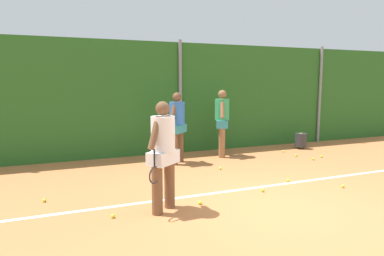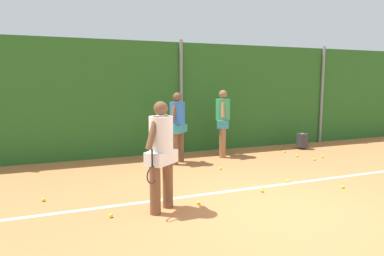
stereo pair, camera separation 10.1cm
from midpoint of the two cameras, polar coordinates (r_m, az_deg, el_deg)
The scene contains 20 objects.
ground_plane at distance 7.39m, azimuth 7.86°, elevation -9.23°, with size 28.11×28.11×0.00m, color #C67542.
hedge_fence_backdrop at distance 10.44m, azimuth -1.84°, elevation 4.95°, with size 18.27×0.25×3.29m, color #286023.
fence_post_center at distance 10.27m, azimuth -1.51°, elevation 5.10°, with size 0.10×0.10×3.36m, color gray.
fence_post_right at distance 13.04m, azimuth 20.95°, elevation 5.14°, with size 0.10×0.10×3.36m, color gray.
court_baseline_paint at distance 7.09m, azimuth 9.30°, elevation -9.97°, with size 13.35×0.10×0.01m, color white.
player_foreground_near at distance 5.65m, azimuth -4.64°, elevation -3.72°, with size 0.65×0.61×1.83m.
player_midcourt at distance 8.98m, azimuth -2.09°, elevation 0.70°, with size 0.61×0.62×1.87m.
player_backcourt_far at distance 9.89m, azimuth 5.42°, elevation 1.44°, with size 0.54×0.73×1.91m.
ball_hopper at distance 11.59m, azimuth 18.06°, elevation -1.90°, with size 0.36×0.36×0.51m.
tennis_ball_0 at distance 10.05m, azimuth 19.91°, elevation -4.90°, with size 0.07×0.07×0.07m, color #CCDB33.
tennis_ball_1 at distance 5.76m, azimuth -12.81°, elevation -13.99°, with size 0.07×0.07×0.07m, color #CCDB33.
tennis_ball_2 at distance 10.48m, azimuth 21.10°, elevation -4.46°, with size 0.07×0.07×0.07m, color #CCDB33.
tennis_ball_4 at distance 8.52m, azimuth 5.08°, elevation -6.69°, with size 0.07×0.07×0.07m, color #CCDB33.
tennis_ball_5 at distance 7.70m, azimuth 24.09°, elevation -8.90°, with size 0.07×0.07×0.07m, color #CCDB33.
tennis_ball_7 at distance 6.84m, azimuth -23.02°, elevation -10.89°, with size 0.07×0.07×0.07m, color #CCDB33.
tennis_ball_8 at distance 6.96m, azimuth 11.94°, elevation -10.12°, with size 0.07×0.07×0.07m, color #CCDB33.
tennis_ball_9 at distance 10.88m, azimuth 15.36°, elevation -3.78°, with size 0.07×0.07×0.07m, color #CCDB33.
tennis_ball_10 at distance 10.40m, azimuth 17.31°, elevation -4.38°, with size 0.07×0.07×0.07m, color #CCDB33.
tennis_ball_12 at distance 6.17m, azimuth 1.56°, elevation -12.30°, with size 0.07×0.07×0.07m, color #CCDB33.
tennis_ball_13 at distance 7.75m, azimuth 15.98°, elevation -8.40°, with size 0.07×0.07×0.07m, color #CCDB33.
Camera 2 is at (-3.42, -4.67, 2.14)m, focal length 32.15 mm.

